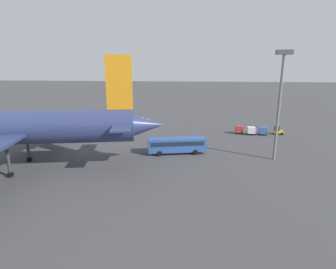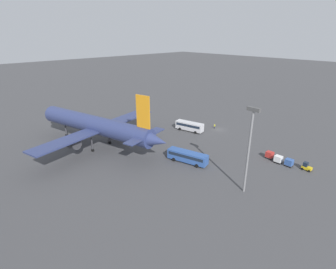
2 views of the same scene
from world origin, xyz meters
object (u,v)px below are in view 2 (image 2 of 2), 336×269
airplane (96,125)px  baggage_tug (306,167)px  cargo_cart_blue (289,162)px  shuttle_bus_near (190,126)px  cargo_cart_white (278,159)px  shuttle_bus_far (188,156)px  worker_person (215,126)px  cargo_cart_red (270,155)px

airplane → baggage_tug: airplane is taller
baggage_tug → cargo_cart_blue: bearing=17.9°
airplane → cargo_cart_blue: bearing=-160.4°
airplane → shuttle_bus_near: bearing=-121.7°
airplane → cargo_cart_white: 53.73m
shuttle_bus_far → worker_person: bearing=-81.7°
baggage_tug → worker_person: baggage_tug is taller
baggage_tug → cargo_cart_blue: (4.00, 1.31, 0.25)m
baggage_tug → cargo_cart_blue: size_ratio=1.17×
shuttle_bus_near → airplane: bearing=59.0°
airplane → shuttle_bus_far: (-26.75, -12.31, -5.12)m
shuttle_bus_far → airplane: bearing=10.4°
shuttle_bus_near → cargo_cart_white: 33.71m
cargo_cart_blue → cargo_cart_white: same height
worker_person → cargo_cart_white: bearing=161.2°
shuttle_bus_far → baggage_tug: size_ratio=4.88×
worker_person → cargo_cart_red: cargo_cart_red is taller
shuttle_bus_far → cargo_cart_red: (-14.49, -18.59, -0.70)m
shuttle_bus_far → worker_person: shuttle_bus_far is taller
airplane → shuttle_bus_far: bearing=-168.4°
shuttle_bus_far → cargo_cart_white: shuttle_bus_far is taller
airplane → baggage_tug: bearing=-161.4°
airplane → cargo_cart_blue: airplane is taller
airplane → worker_person: size_ratio=29.81×
shuttle_bus_near → cargo_cart_white: bearing=165.5°
airplane → worker_person: bearing=-124.0°
shuttle_bus_near → shuttle_bus_far: (-16.29, 18.94, -0.07)m
cargo_cart_white → shuttle_bus_near: bearing=-2.0°
shuttle_bus_near → baggage_tug: size_ratio=4.45×
shuttle_bus_far → cargo_cart_red: shuttle_bus_far is taller
worker_person → cargo_cart_blue: 33.29m
airplane → shuttle_bus_far: airplane is taller
shuttle_bus_near → baggage_tug: bearing=167.8°
cargo_cart_blue → cargo_cart_red: bearing=-6.8°
shuttle_bus_near → cargo_cart_blue: size_ratio=5.19×
shuttle_bus_near → cargo_cart_blue: bearing=165.8°
shuttle_bus_far → cargo_cart_blue: size_ratio=5.70×
airplane → cargo_cart_blue: 56.20m
baggage_tug → cargo_cart_red: 9.81m
cargo_cart_white → cargo_cart_red: bearing=-15.7°
shuttle_bus_far → cargo_cart_blue: bearing=-152.9°
cargo_cart_white → cargo_cart_red: 3.01m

